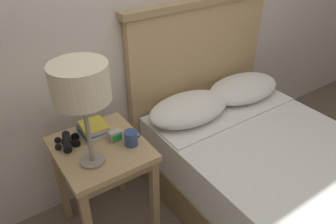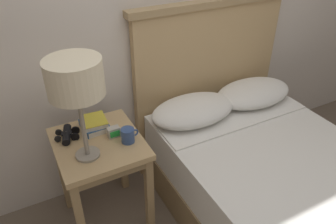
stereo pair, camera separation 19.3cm
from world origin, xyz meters
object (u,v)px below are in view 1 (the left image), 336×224
at_px(bed, 285,184).
at_px(nightstand, 102,160).
at_px(book_stacked_on_top, 93,126).
at_px(coffee_mug, 131,138).
at_px(alarm_clock, 115,136).
at_px(binoculars_pair, 67,142).
at_px(table_lamp, 80,85).
at_px(book_on_nightstand, 94,131).

bearing_deg(bed, nightstand, 147.97).
bearing_deg(nightstand, book_stacked_on_top, 80.45).
height_order(bed, coffee_mug, bed).
relative_size(book_stacked_on_top, coffee_mug, 1.62).
relative_size(nightstand, coffee_mug, 6.33).
relative_size(nightstand, alarm_clock, 9.31).
bearing_deg(binoculars_pair, bed, -32.91).
height_order(table_lamp, binoculars_pair, table_lamp).
bearing_deg(alarm_clock, nightstand, -178.61).
xyz_separation_m(nightstand, binoculars_pair, (-0.14, 0.11, 0.12)).
xyz_separation_m(bed, book_on_nightstand, (-0.92, 0.72, 0.36)).
distance_m(nightstand, coffee_mug, 0.23).
bearing_deg(table_lamp, bed, -25.74).
height_order(nightstand, coffee_mug, coffee_mug).
xyz_separation_m(nightstand, coffee_mug, (0.15, -0.08, 0.14)).
distance_m(nightstand, binoculars_pair, 0.22).
bearing_deg(book_on_nightstand, coffee_mug, -57.65).
bearing_deg(nightstand, book_on_nightstand, 81.07).
bearing_deg(book_stacked_on_top, table_lamp, -115.26).
distance_m(book_stacked_on_top, binoculars_pair, 0.17).
height_order(book_stacked_on_top, binoculars_pair, book_stacked_on_top).
bearing_deg(binoculars_pair, table_lamp, -73.82).
bearing_deg(book_on_nightstand, alarm_clock, -58.80).
xyz_separation_m(book_stacked_on_top, binoculars_pair, (-0.17, -0.01, -0.03)).
bearing_deg(alarm_clock, table_lamp, -151.87).
bearing_deg(binoculars_pair, coffee_mug, -33.09).
height_order(nightstand, table_lamp, table_lamp).
height_order(nightstand, book_stacked_on_top, book_stacked_on_top).
relative_size(table_lamp, binoculars_pair, 3.36).
height_order(book_on_nightstand, alarm_clock, alarm_clock).
relative_size(bed, book_stacked_on_top, 12.23).
bearing_deg(book_on_nightstand, nightstand, -98.93).
bearing_deg(book_on_nightstand, binoculars_pair, -173.99).
distance_m(nightstand, alarm_clock, 0.16).
distance_m(book_on_nightstand, binoculars_pair, 0.17).
height_order(bed, binoculars_pair, bed).
distance_m(book_on_nightstand, coffee_mug, 0.25).
distance_m(table_lamp, book_on_nightstand, 0.50).
bearing_deg(nightstand, coffee_mug, -27.65).
bearing_deg(nightstand, bed, -32.03).
height_order(nightstand, binoculars_pair, binoculars_pair).
bearing_deg(table_lamp, nightstand, 48.65).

